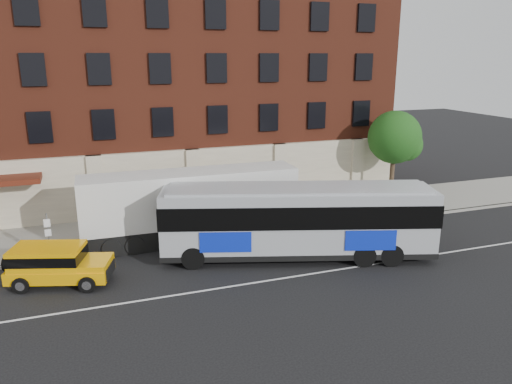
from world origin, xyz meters
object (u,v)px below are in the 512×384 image
object	(u,v)px
street_tree	(395,139)
yellow_suv	(55,263)
shipping_container	(191,207)
sign_pole	(48,234)
city_bus	(298,219)

from	to	relation	value
street_tree	yellow_suv	distance (m)	22.78
shipping_container	sign_pole	bearing A→B (deg)	-174.87
sign_pole	city_bus	bearing A→B (deg)	-16.77
city_bus	shipping_container	distance (m)	6.17
street_tree	shipping_container	distance (m)	15.21
yellow_suv	shipping_container	distance (m)	7.77
sign_pole	shipping_container	size ratio (longest dim) A/B	0.21
yellow_suv	street_tree	bearing A→B (deg)	15.68
city_bus	yellow_suv	size ratio (longest dim) A/B	2.87
yellow_suv	shipping_container	size ratio (longest dim) A/B	0.41
sign_pole	yellow_suv	bearing A→B (deg)	-82.65
sign_pole	yellow_suv	xyz separation A→B (m)	(0.35, -2.75, -0.43)
sign_pole	shipping_container	distance (m)	7.32
street_tree	yellow_suv	size ratio (longest dim) A/B	1.30
street_tree	city_bus	bearing A→B (deg)	-146.12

